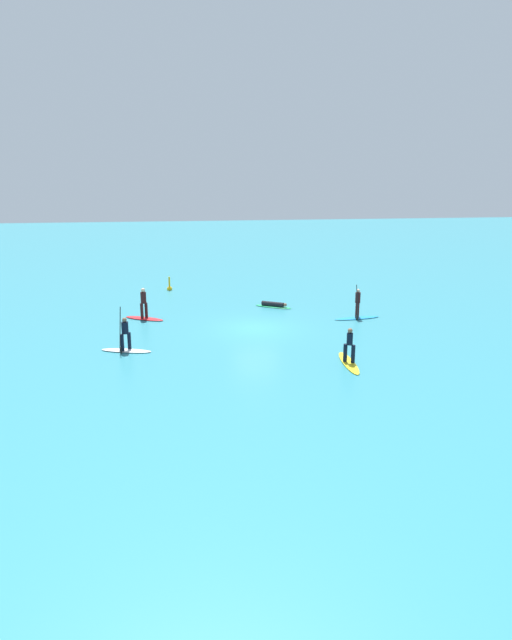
# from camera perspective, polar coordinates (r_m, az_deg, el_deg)

# --- Properties ---
(ground_plane) EXTENTS (120.00, 120.00, 0.00)m
(ground_plane) POSITION_cam_1_polar(r_m,az_deg,el_deg) (33.88, 0.00, -0.82)
(ground_plane) COLOR teal
(ground_plane) RESTS_ON ground
(surfer_on_green_board) EXTENTS (2.44, 1.73, 0.37)m
(surfer_on_green_board) POSITION_cam_1_polar(r_m,az_deg,el_deg) (38.65, 1.71, 1.44)
(surfer_on_green_board) COLOR #23B266
(surfer_on_green_board) RESTS_ON ground_plane
(surfer_on_yellow_board) EXTENTS (0.65, 3.22, 1.76)m
(surfer_on_yellow_board) POSITION_cam_1_polar(r_m,az_deg,el_deg) (28.38, 8.98, -3.36)
(surfer_on_yellow_board) COLOR yellow
(surfer_on_yellow_board) RESTS_ON ground_plane
(surfer_on_blue_board) EXTENTS (2.96, 1.07, 2.15)m
(surfer_on_blue_board) POSITION_cam_1_polar(r_m,az_deg,el_deg) (36.35, 9.75, 0.89)
(surfer_on_blue_board) COLOR #1E8CD1
(surfer_on_blue_board) RESTS_ON ground_plane
(surfer_on_red_board) EXTENTS (2.57, 1.76, 1.93)m
(surfer_on_red_board) POSITION_cam_1_polar(r_m,az_deg,el_deg) (36.29, -10.76, 0.91)
(surfer_on_red_board) COLOR red
(surfer_on_red_board) RESTS_ON ground_plane
(surfer_on_white_board) EXTENTS (2.68, 1.25, 2.36)m
(surfer_on_white_board) POSITION_cam_1_polar(r_m,az_deg,el_deg) (30.46, -12.48, -2.06)
(surfer_on_white_board) COLOR white
(surfer_on_white_board) RESTS_ON ground_plane
(marker_buoy) EXTENTS (0.39, 0.39, 1.09)m
(marker_buoy) POSITION_cam_1_polar(r_m,az_deg,el_deg) (44.13, -8.35, 3.10)
(marker_buoy) COLOR yellow
(marker_buoy) RESTS_ON ground_plane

